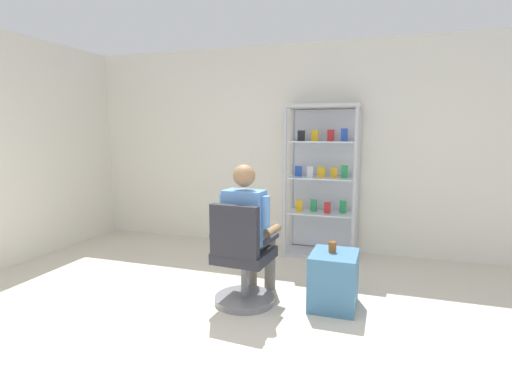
{
  "coord_description": "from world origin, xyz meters",
  "views": [
    {
      "loc": [
        1.18,
        -2.28,
        1.59
      ],
      "look_at": [
        -0.01,
        1.33,
        1.0
      ],
      "focal_mm": 28.01,
      "sensor_mm": 36.0,
      "label": 1
    }
  ],
  "objects_px": {
    "storage_crate": "(334,280)",
    "tea_glass": "(332,247)",
    "seated_shopkeeper": "(249,225)",
    "office_chair": "(242,264)",
    "display_cabinet_main": "(322,180)"
  },
  "relations": [
    {
      "from": "storage_crate",
      "to": "tea_glass",
      "type": "xyz_separation_m",
      "value": [
        -0.02,
        0.02,
        0.3
      ]
    },
    {
      "from": "office_chair",
      "to": "seated_shopkeeper",
      "type": "bearing_deg",
      "value": 85.7
    },
    {
      "from": "office_chair",
      "to": "seated_shopkeeper",
      "type": "height_order",
      "value": "seated_shopkeeper"
    },
    {
      "from": "display_cabinet_main",
      "to": "office_chair",
      "type": "distance_m",
      "value": 1.92
    },
    {
      "from": "storage_crate",
      "to": "office_chair",
      "type": "bearing_deg",
      "value": -163.45
    },
    {
      "from": "seated_shopkeeper",
      "to": "tea_glass",
      "type": "relative_size",
      "value": 13.41
    },
    {
      "from": "seated_shopkeeper",
      "to": "tea_glass",
      "type": "height_order",
      "value": "seated_shopkeeper"
    },
    {
      "from": "storage_crate",
      "to": "tea_glass",
      "type": "distance_m",
      "value": 0.3
    },
    {
      "from": "seated_shopkeeper",
      "to": "storage_crate",
      "type": "bearing_deg",
      "value": 5.37
    },
    {
      "from": "office_chair",
      "to": "tea_glass",
      "type": "distance_m",
      "value": 0.83
    },
    {
      "from": "office_chair",
      "to": "seated_shopkeeper",
      "type": "xyz_separation_m",
      "value": [
        0.01,
        0.16,
        0.32
      ]
    },
    {
      "from": "seated_shopkeeper",
      "to": "tea_glass",
      "type": "bearing_deg",
      "value": 7.35
    },
    {
      "from": "display_cabinet_main",
      "to": "tea_glass",
      "type": "xyz_separation_m",
      "value": [
        0.35,
        -1.53,
        -0.42
      ]
    },
    {
      "from": "seated_shopkeeper",
      "to": "storage_crate",
      "type": "height_order",
      "value": "seated_shopkeeper"
    },
    {
      "from": "display_cabinet_main",
      "to": "tea_glass",
      "type": "distance_m",
      "value": 1.62
    }
  ]
}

